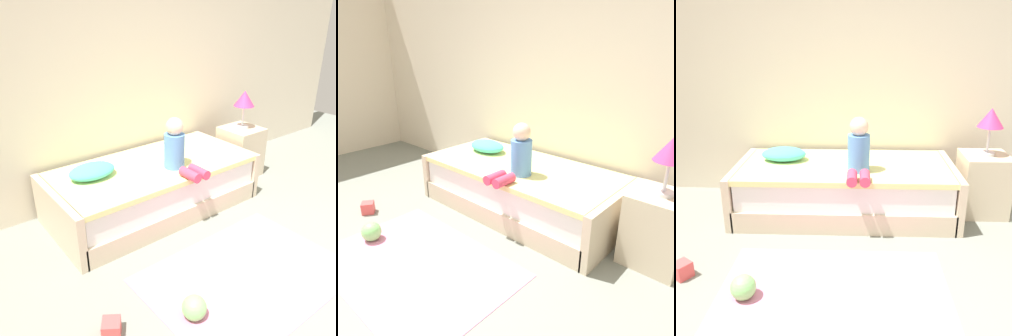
{
  "view_description": "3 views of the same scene",
  "coord_description": "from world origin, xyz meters",
  "views": [
    {
      "loc": [
        -2.09,
        -0.69,
        1.96
      ],
      "look_at": [
        -0.2,
        1.75,
        0.55
      ],
      "focal_mm": 38.48,
      "sensor_mm": 36.0,
      "label": 1
    },
    {
      "loc": [
        1.75,
        -0.4,
        1.66
      ],
      "look_at": [
        -0.2,
        1.75,
        0.55
      ],
      "focal_mm": 34.53,
      "sensor_mm": 36.0,
      "label": 2
    },
    {
      "loc": [
        -0.08,
        -1.44,
        1.69
      ],
      "look_at": [
        -0.2,
        1.75,
        0.55
      ],
      "focal_mm": 40.28,
      "sensor_mm": 36.0,
      "label": 3
    }
  ],
  "objects": [
    {
      "name": "bed",
      "position": [
        -0.2,
        2.0,
        0.25
      ],
      "size": [
        2.11,
        1.0,
        0.5
      ],
      "color": "beige",
      "rests_on": "ground"
    },
    {
      "name": "wall_rear",
      "position": [
        0.0,
        2.6,
        1.45
      ],
      "size": [
        7.2,
        0.1,
        2.9
      ],
      "primitive_type": "cube",
      "color": "beige",
      "rests_on": "ground"
    },
    {
      "name": "toy_block",
      "position": [
        -1.36,
        0.86,
        0.06
      ],
      "size": [
        0.17,
        0.17,
        0.12
      ],
      "primitive_type": "cube",
      "rotation": [
        0.0,
        0.0,
        0.97
      ],
      "color": "#E54C4C",
      "rests_on": "ground"
    },
    {
      "name": "pillow",
      "position": [
        -0.81,
        2.1,
        0.56
      ],
      "size": [
        0.44,
        0.3,
        0.13
      ],
      "primitive_type": "ellipsoid",
      "color": "#4CCCBC",
      "rests_on": "bed"
    },
    {
      "name": "nightstand",
      "position": [
        1.15,
        2.04,
        0.3
      ],
      "size": [
        0.44,
        0.44,
        0.6
      ],
      "primitive_type": "cube",
      "color": "beige",
      "rests_on": "ground"
    },
    {
      "name": "toy_ball",
      "position": [
        -0.84,
        0.64,
        0.09
      ],
      "size": [
        0.17,
        0.17,
        0.17
      ],
      "primitive_type": "sphere",
      "color": "#7FD872",
      "rests_on": "ground"
    },
    {
      "name": "ground_plane",
      "position": [
        0.0,
        0.0,
        0.0
      ],
      "size": [
        9.2,
        9.2,
        0.0
      ],
      "primitive_type": "plane",
      "color": "gray"
    },
    {
      "name": "area_rug",
      "position": [
        -0.23,
        0.7,
        0.0
      ],
      "size": [
        1.6,
        1.1,
        0.01
      ],
      "primitive_type": "cube",
      "color": "pink",
      "rests_on": "ground"
    },
    {
      "name": "child_figure",
      "position": [
        -0.07,
        1.77,
        0.7
      ],
      "size": [
        0.2,
        0.51,
        0.5
      ],
      "color": "#598CD1",
      "rests_on": "bed"
    },
    {
      "name": "table_lamp",
      "position": [
        1.15,
        2.04,
        0.94
      ],
      "size": [
        0.24,
        0.24,
        0.45
      ],
      "color": "silver",
      "rests_on": "nightstand"
    }
  ]
}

